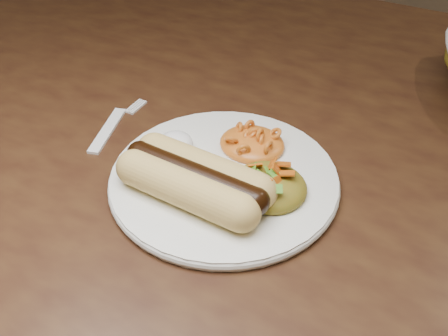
% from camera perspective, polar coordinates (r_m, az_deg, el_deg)
% --- Properties ---
extents(table, '(1.60, 0.90, 0.75)m').
position_cam_1_polar(table, '(0.81, 2.14, 1.86)').
color(table, '#432914').
rests_on(table, floor).
extents(plate, '(0.30, 0.30, 0.01)m').
position_cam_1_polar(plate, '(0.61, 0.00, -1.22)').
color(plate, white).
rests_on(plate, table).
extents(hotdog, '(0.15, 0.08, 0.04)m').
position_cam_1_polar(hotdog, '(0.57, -3.20, -1.17)').
color(hotdog, '#F0BF5D').
rests_on(hotdog, plate).
extents(mac_and_cheese, '(0.09, 0.08, 0.03)m').
position_cam_1_polar(mac_and_cheese, '(0.64, 3.11, 3.45)').
color(mac_and_cheese, orange).
rests_on(mac_and_cheese, plate).
extents(sour_cream, '(0.06, 0.06, 0.03)m').
position_cam_1_polar(sour_cream, '(0.64, -5.34, 3.02)').
color(sour_cream, white).
rests_on(sour_cream, plate).
extents(taco_salad, '(0.09, 0.08, 0.04)m').
position_cam_1_polar(taco_salad, '(0.57, 4.93, -1.42)').
color(taco_salad, '#A44D0C').
rests_on(taco_salad, plate).
extents(fork, '(0.06, 0.15, 0.00)m').
position_cam_1_polar(fork, '(0.71, -12.58, 4.04)').
color(fork, white).
rests_on(fork, table).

